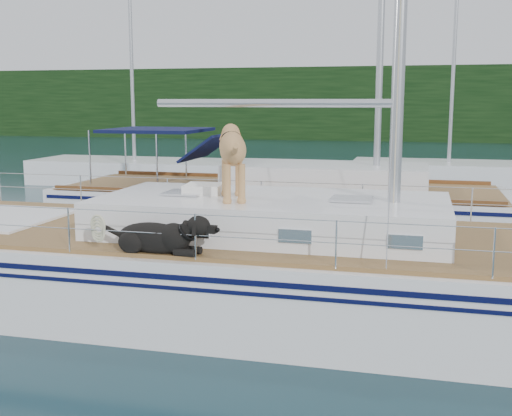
# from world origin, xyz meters

# --- Properties ---
(ground) EXTENTS (120.00, 120.00, 0.00)m
(ground) POSITION_xyz_m (0.00, 0.00, 0.00)
(ground) COLOR black
(ground) RESTS_ON ground
(tree_line) EXTENTS (90.00, 3.00, 6.00)m
(tree_line) POSITION_xyz_m (0.00, 45.00, 3.00)
(tree_line) COLOR black
(tree_line) RESTS_ON ground
(shore_bank) EXTENTS (92.00, 1.00, 1.20)m
(shore_bank) POSITION_xyz_m (0.00, 46.20, 0.60)
(shore_bank) COLOR #595147
(shore_bank) RESTS_ON ground
(main_sailboat) EXTENTS (12.00, 3.80, 14.01)m
(main_sailboat) POSITION_xyz_m (0.09, -0.01, 0.69)
(main_sailboat) COLOR white
(main_sailboat) RESTS_ON ground
(neighbor_sailboat) EXTENTS (11.00, 3.50, 13.30)m
(neighbor_sailboat) POSITION_xyz_m (-0.35, 6.15, 0.63)
(neighbor_sailboat) COLOR white
(neighbor_sailboat) RESTS_ON ground
(bg_boat_west) EXTENTS (8.00, 3.00, 11.65)m
(bg_boat_west) POSITION_xyz_m (-8.00, 14.00, 0.45)
(bg_boat_west) COLOR white
(bg_boat_west) RESTS_ON ground
(bg_boat_center) EXTENTS (7.20, 3.00, 11.65)m
(bg_boat_center) POSITION_xyz_m (4.00, 16.00, 0.45)
(bg_boat_center) COLOR white
(bg_boat_center) RESTS_ON ground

